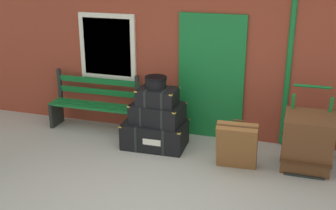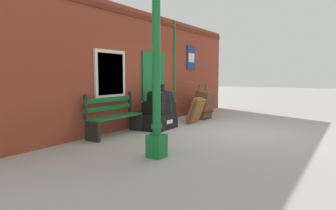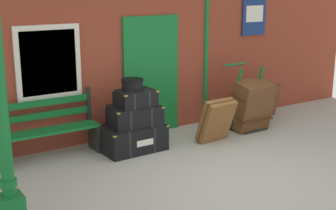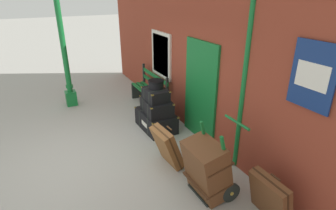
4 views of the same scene
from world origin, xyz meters
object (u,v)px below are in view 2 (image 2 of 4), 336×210
object	(u,v)px
steamer_trunk_middle	(159,107)
suitcase_tan	(200,105)
platform_bench	(114,117)
round_hatbox	(158,87)
suitcase_beige	(196,110)
porters_trolley	(199,110)
lamp_post	(156,93)
steamer_trunk_base	(158,121)
steamer_trunk_top	(160,96)
large_brown_trunk	(204,104)

from	to	relation	value
steamer_trunk_middle	suitcase_tan	xyz separation A→B (m)	(3.12, 0.30, -0.24)
platform_bench	round_hatbox	world-z (taller)	round_hatbox
steamer_trunk_middle	suitcase_beige	world-z (taller)	suitcase_beige
porters_trolley	lamp_post	bearing A→B (deg)	-162.39
lamp_post	steamer_trunk_base	size ratio (longest dim) A/B	2.85
lamp_post	suitcase_tan	distance (m)	5.85
platform_bench	steamer_trunk_base	size ratio (longest dim) A/B	1.56
steamer_trunk_base	suitcase_tan	xyz separation A→B (m)	(3.16, 0.30, 0.13)
lamp_post	steamer_trunk_base	world-z (taller)	lamp_post
round_hatbox	porters_trolley	bearing A→B (deg)	-1.10
steamer_trunk_middle	steamer_trunk_top	distance (m)	0.29
platform_bench	steamer_trunk_top	distance (m)	1.46
lamp_post	large_brown_trunk	bearing A→B (deg)	15.61
round_hatbox	steamer_trunk_middle	bearing A→B (deg)	-16.29
round_hatbox	large_brown_trunk	bearing A→B (deg)	-5.47
steamer_trunk_middle	round_hatbox	bearing A→B (deg)	163.71
steamer_trunk_middle	suitcase_tan	size ratio (longest dim) A/B	1.22
lamp_post	suitcase_beige	distance (m)	3.97
steamer_trunk_middle	porters_trolley	bearing A→B (deg)	-0.92
platform_bench	large_brown_trunk	world-z (taller)	platform_bench
platform_bench	steamer_trunk_middle	distance (m)	1.38
steamer_trunk_middle	suitcase_tan	distance (m)	3.14
lamp_post	porters_trolley	xyz separation A→B (m)	(4.70, 1.49, -0.84)
porters_trolley	suitcase_beige	xyz separation A→B (m)	(-0.97, -0.38, 0.12)
suitcase_beige	porters_trolley	bearing A→B (deg)	21.25
steamer_trunk_middle	large_brown_trunk	world-z (taller)	large_brown_trunk
large_brown_trunk	suitcase_beige	bearing A→B (deg)	-168.49
lamp_post	steamer_trunk_middle	distance (m)	2.89
lamp_post	platform_bench	xyz separation A→B (m)	(1.08, 1.94, -0.67)
platform_bench	porters_trolley	distance (m)	3.66
steamer_trunk_top	suitcase_beige	xyz separation A→B (m)	(1.33, -0.39, -0.49)
lamp_post	steamer_trunk_middle	bearing A→B (deg)	32.59
platform_bench	steamer_trunk_top	size ratio (longest dim) A/B	2.61
platform_bench	porters_trolley	xyz separation A→B (m)	(3.62, -0.44, -0.18)
lamp_post	steamer_trunk_top	size ratio (longest dim) A/B	4.80
steamer_trunk_middle	large_brown_trunk	distance (m)	2.32
suitcase_tan	steamer_trunk_middle	bearing A→B (deg)	-174.48
platform_bench	steamer_trunk_top	world-z (taller)	platform_bench
round_hatbox	steamer_trunk_base	bearing A→B (deg)	-160.15
steamer_trunk_top	suitcase_tan	xyz separation A→B (m)	(3.11, 0.32, -0.53)
porters_trolley	steamer_trunk_top	bearing A→B (deg)	179.61
suitcase_beige	steamer_trunk_middle	bearing A→B (deg)	162.92
platform_bench	steamer_trunk_base	bearing A→B (deg)	-17.76
round_hatbox	suitcase_beige	xyz separation A→B (m)	(1.37, -0.42, -0.72)
steamer_trunk_top	large_brown_trunk	xyz separation A→B (m)	(2.30, -0.19, -0.39)
steamer_trunk_base	porters_trolley	size ratio (longest dim) A/B	0.87
platform_bench	steamer_trunk_middle	world-z (taller)	platform_bench
suitcase_beige	steamer_trunk_base	bearing A→B (deg)	163.45
lamp_post	platform_bench	bearing A→B (deg)	60.95
platform_bench	round_hatbox	xyz separation A→B (m)	(1.29, -0.40, 0.66)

